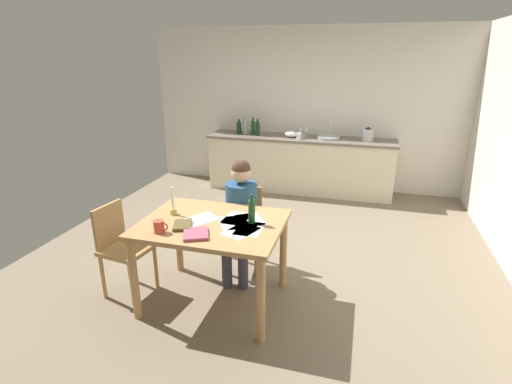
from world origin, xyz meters
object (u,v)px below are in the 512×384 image
Objects in this scene: chair_at_table at (243,224)px; bottle_wine_red at (253,127)px; coffee_mug at (159,226)px; wine_bottle_on_table at (252,211)px; bottle_oil at (239,128)px; stovetop_kettle at (368,135)px; bottle_sauce at (257,128)px; chair_side_empty at (122,245)px; teacup_on_counter at (299,136)px; dining_table at (212,234)px; bottle_vinegar at (245,126)px; book_magazine at (196,234)px; wine_glass_by_kettle at (300,129)px; candlestick at (173,207)px; mixing_bowl at (291,134)px; sink_unit at (328,137)px; person_seated at (240,211)px; wine_glass_near_sink at (306,129)px; book_cookery at (183,225)px.

bottle_wine_red reaches higher than chair_at_table.
wine_bottle_on_table is at bearing 29.92° from coffee_mug.
stovetop_kettle is (2.08, 0.01, -0.01)m from bottle_oil.
wine_bottle_on_table is at bearing -75.29° from bottle_sauce.
teacup_on_counter is at bearing 71.51° from chair_side_empty.
bottle_vinegar is (-0.72, 3.31, 0.36)m from dining_table.
chair_side_empty is 3.98× the size of stovetop_kettle.
book_magazine is 1.48× the size of wine_glass_by_kettle.
candlestick reaches higher than mixing_bowl.
candlestick is at bearing 170.42° from dining_table.
bottle_sauce reaches higher than chair_at_table.
candlestick is 0.72× the size of sink_unit.
bottle_sauce is (-0.57, 2.70, 0.34)m from person_seated.
mixing_bowl is at bearing 94.93° from wine_bottle_on_table.
coffee_mug is (-0.39, -1.02, 0.37)m from chair_at_table.
person_seated is 2.88m from bottle_vinegar.
teacup_on_counter reaches higher than book_magazine.
wine_glass_near_sink reaches higher than mixing_bowl.
coffee_mug is at bearing -150.08° from wine_bottle_on_table.
wine_glass_near_sink and wine_glass_by_kettle have the same top height.
chair_at_table is 2.79m from bottle_oil.
sink_unit is (0.99, 3.63, 0.08)m from coffee_mug.
bottle_wine_red is at bearing 179.69° from sink_unit.
teacup_on_counter is (0.16, 2.45, 0.48)m from chair_at_table.
bottle_oil is at bearing 108.28° from person_seated.
bottle_oil is (-0.81, 3.59, 0.20)m from book_magazine.
sink_unit is (0.65, 3.32, 0.24)m from dining_table.
mixing_bowl is at bearing 90.28° from person_seated.
book_cookery reaches higher than book_magazine.
wine_bottle_on_table is (0.54, 0.24, 0.10)m from book_cookery.
wine_bottle_on_table reaches higher than book_magazine.
bottle_oil is 0.24m from bottle_wine_red.
dining_table is at bearing -110.64° from stovetop_kettle.
stovetop_kettle is at bearing 1.25° from mixing_bowl.
bottle_wine_red is at bearing 100.15° from dining_table.
dining_table is at bearing -92.87° from wine_glass_by_kettle.
bottle_oil reaches higher than book_magazine.
mixing_bowl is (0.00, 2.58, 0.48)m from chair_at_table.
bottle_sauce is 0.70m from wine_glass_by_kettle.
dining_table is at bearing -94.59° from chair_at_table.
wine_glass_near_sink is at bearing 61.29° from book_magazine.
wine_bottle_on_table is 3.39m from wine_glass_near_sink.
wine_glass_by_kettle is at bearing 10.25° from bottle_wine_red.
coffee_mug is 3.52m from teacup_on_counter.
dining_table is 0.57m from person_seated.
sink_unit is 2.34× the size of wine_glass_by_kettle.
bottle_wine_red is at bearing 168.77° from teacup_on_counter.
wine_bottle_on_table is 0.72× the size of sink_unit.
teacup_on_counter is at bearing 61.78° from book_magazine.
bottle_wine_red is at bearing 147.94° from bottle_sauce.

